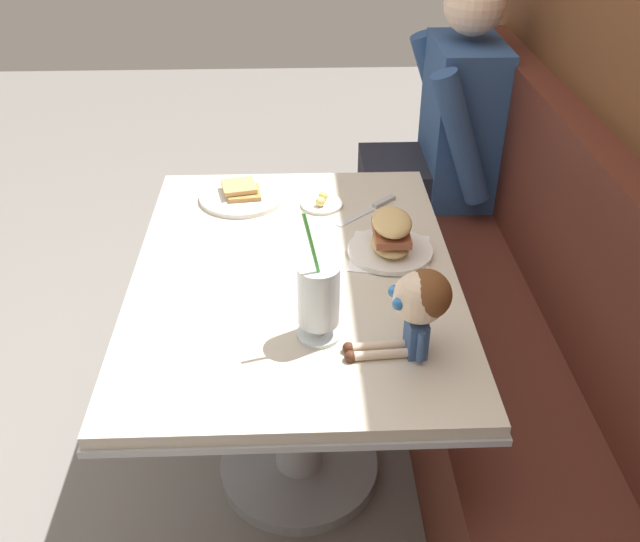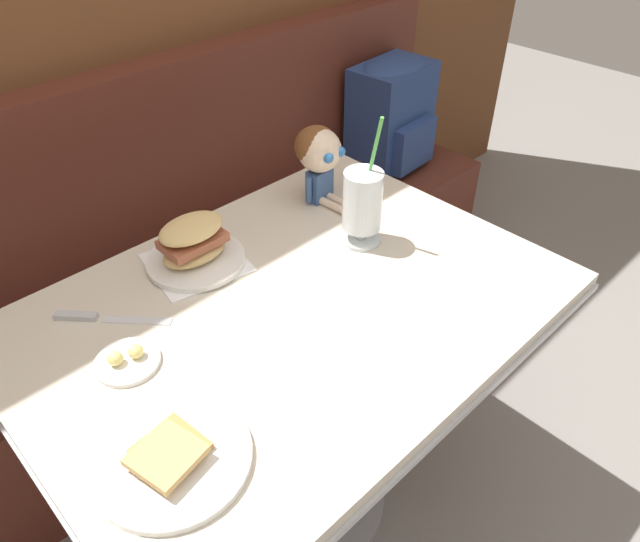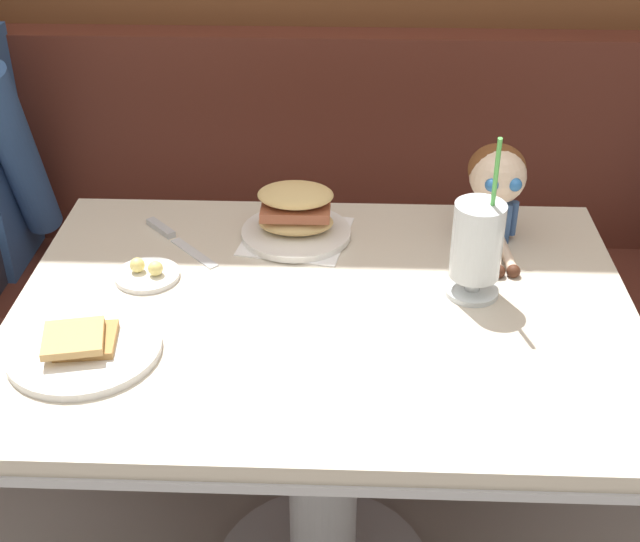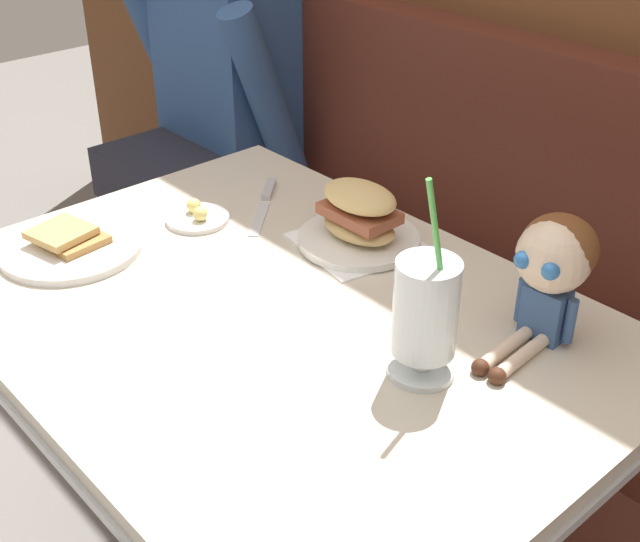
{
  "view_description": "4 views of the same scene",
  "coord_description": "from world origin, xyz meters",
  "px_view_note": "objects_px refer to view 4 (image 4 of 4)",
  "views": [
    {
      "loc": [
        1.46,
        0.19,
        1.7
      ],
      "look_at": [
        0.12,
        0.24,
        0.81
      ],
      "focal_mm": 39.33,
      "sensor_mm": 36.0,
      "label": 1
    },
    {
      "loc": [
        -0.6,
        -0.52,
        1.55
      ],
      "look_at": [
        0.05,
        0.15,
        0.81
      ],
      "focal_mm": 33.2,
      "sensor_mm": 36.0,
      "label": 2
    },
    {
      "loc": [
        0.04,
        -1.07,
        1.59
      ],
      "look_at": [
        -0.01,
        0.22,
        0.79
      ],
      "focal_mm": 48.07,
      "sensor_mm": 36.0,
      "label": 3
    },
    {
      "loc": [
        0.87,
        -0.5,
        1.47
      ],
      "look_at": [
        0.05,
        0.24,
        0.81
      ],
      "focal_mm": 46.87,
      "sensor_mm": 36.0,
      "label": 4
    }
  ],
  "objects_px": {
    "toast_plate": "(70,245)",
    "milkshake_glass": "(425,314)",
    "sandwich_plate": "(359,221)",
    "diner_patron": "(216,83)",
    "seated_doll": "(553,262)",
    "butter_saucer": "(197,217)",
    "butter_knife": "(266,197)"
  },
  "relations": [
    {
      "from": "sandwich_plate",
      "to": "diner_patron",
      "type": "xyz_separation_m",
      "value": [
        -0.9,
        0.33,
        -0.04
      ]
    },
    {
      "from": "sandwich_plate",
      "to": "butter_knife",
      "type": "bearing_deg",
      "value": -177.98
    },
    {
      "from": "butter_saucer",
      "to": "butter_knife",
      "type": "xyz_separation_m",
      "value": [
        0.01,
        0.16,
        -0.0
      ]
    },
    {
      "from": "milkshake_glass",
      "to": "diner_patron",
      "type": "height_order",
      "value": "diner_patron"
    },
    {
      "from": "sandwich_plate",
      "to": "butter_saucer",
      "type": "distance_m",
      "value": 0.32
    },
    {
      "from": "milkshake_glass",
      "to": "seated_doll",
      "type": "distance_m",
      "value": 0.21
    },
    {
      "from": "milkshake_glass",
      "to": "butter_saucer",
      "type": "relative_size",
      "value": 2.62
    },
    {
      "from": "sandwich_plate",
      "to": "seated_doll",
      "type": "height_order",
      "value": "seated_doll"
    },
    {
      "from": "toast_plate",
      "to": "butter_saucer",
      "type": "xyz_separation_m",
      "value": [
        0.05,
        0.23,
        -0.0
      ]
    },
    {
      "from": "diner_patron",
      "to": "toast_plate",
      "type": "bearing_deg",
      "value": -51.48
    },
    {
      "from": "milkshake_glass",
      "to": "sandwich_plate",
      "type": "distance_m",
      "value": 0.39
    },
    {
      "from": "butter_knife",
      "to": "seated_doll",
      "type": "height_order",
      "value": "seated_doll"
    },
    {
      "from": "toast_plate",
      "to": "milkshake_glass",
      "type": "xyz_separation_m",
      "value": [
        0.65,
        0.2,
        0.09
      ]
    },
    {
      "from": "toast_plate",
      "to": "sandwich_plate",
      "type": "distance_m",
      "value": 0.51
    },
    {
      "from": "milkshake_glass",
      "to": "seated_doll",
      "type": "height_order",
      "value": "milkshake_glass"
    },
    {
      "from": "butter_knife",
      "to": "seated_doll",
      "type": "bearing_deg",
      "value": 1.29
    },
    {
      "from": "sandwich_plate",
      "to": "toast_plate",
      "type": "bearing_deg",
      "value": -128.84
    },
    {
      "from": "toast_plate",
      "to": "seated_doll",
      "type": "bearing_deg",
      "value": 29.63
    },
    {
      "from": "butter_knife",
      "to": "diner_patron",
      "type": "relative_size",
      "value": 0.23
    },
    {
      "from": "toast_plate",
      "to": "milkshake_glass",
      "type": "relative_size",
      "value": 0.8
    },
    {
      "from": "butter_saucer",
      "to": "diner_patron",
      "type": "height_order",
      "value": "diner_patron"
    },
    {
      "from": "seated_doll",
      "to": "diner_patron",
      "type": "relative_size",
      "value": 0.27
    },
    {
      "from": "seated_doll",
      "to": "butter_knife",
      "type": "bearing_deg",
      "value": -178.71
    },
    {
      "from": "toast_plate",
      "to": "butter_knife",
      "type": "xyz_separation_m",
      "value": [
        0.07,
        0.39,
        -0.01
      ]
    },
    {
      "from": "toast_plate",
      "to": "butter_saucer",
      "type": "relative_size",
      "value": 2.08
    },
    {
      "from": "milkshake_glass",
      "to": "seated_doll",
      "type": "relative_size",
      "value": 1.42
    },
    {
      "from": "butter_saucer",
      "to": "butter_knife",
      "type": "distance_m",
      "value": 0.16
    },
    {
      "from": "toast_plate",
      "to": "sandwich_plate",
      "type": "bearing_deg",
      "value": 51.16
    },
    {
      "from": "sandwich_plate",
      "to": "diner_patron",
      "type": "relative_size",
      "value": 0.29
    },
    {
      "from": "milkshake_glass",
      "to": "seated_doll",
      "type": "bearing_deg",
      "value": 73.39
    },
    {
      "from": "butter_saucer",
      "to": "milkshake_glass",
      "type": "bearing_deg",
      "value": -2.94
    },
    {
      "from": "butter_knife",
      "to": "seated_doll",
      "type": "xyz_separation_m",
      "value": [
        0.64,
        0.01,
        0.12
      ]
    }
  ]
}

